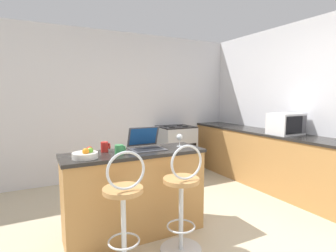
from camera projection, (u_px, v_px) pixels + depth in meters
wall_back at (125, 106)px, 4.79m from camera, size 12.00×0.06×2.60m
breakfast_bar at (135, 193)px, 2.77m from camera, size 1.47×0.49×0.90m
counter_right at (268, 159)px, 4.26m from camera, size 0.59×3.30×0.90m
bar_stool_near at (124, 213)px, 2.20m from camera, size 0.40×0.40×1.05m
bar_stool_far at (182, 201)px, 2.45m from camera, size 0.40×0.40×1.05m
laptop at (146, 144)px, 2.85m from camera, size 0.35×0.30×0.24m
microwave at (286, 124)px, 3.90m from camera, size 0.47×0.35×0.32m
stove_range at (176, 150)px, 5.00m from camera, size 0.63×0.57×0.91m
wine_glass_short at (180, 138)px, 2.98m from camera, size 0.07×0.07×0.14m
mug_red at (105, 147)px, 2.69m from camera, size 0.09×0.08×0.10m
mug_green at (119, 150)px, 2.58m from camera, size 0.11×0.09×0.10m
fruit_bowl at (86, 155)px, 2.42m from camera, size 0.23×0.23×0.11m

